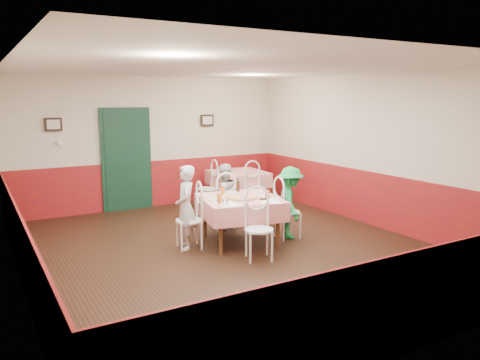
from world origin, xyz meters
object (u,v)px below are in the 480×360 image
diner_far (224,197)px  beer_bottle (238,186)px  chair_second_a (207,189)px  diner_right (290,203)px  wallet (263,199)px  chair_near (259,230)px  chair_far (225,205)px  chair_right (287,212)px  second_table (238,189)px  glass_a (219,198)px  chair_left (189,221)px  chair_second_b (256,191)px  pizza (242,197)px  glass_c (223,190)px  diner_left (186,208)px  main_table (240,221)px  glass_b (268,195)px

diner_far → beer_bottle: bearing=90.6°
chair_second_a → diner_right: bearing=11.5°
chair_second_a → wallet: 2.73m
chair_near → chair_far: bearing=99.5°
chair_right → wallet: size_ratio=8.18×
second_table → glass_a: 3.11m
chair_left → diner_far: bearing=136.6°
chair_near → beer_bottle: size_ratio=3.94×
chair_second_b → glass_a: bearing=-130.7°
diner_right → pizza: bearing=107.1°
glass_a → glass_c: 0.68m
pizza → diner_left: bearing=165.3°
diner_left → diner_far: (1.05, 0.71, -0.07)m
diner_far → chair_far: bearing=78.3°
main_table → glass_a: bearing=-161.6°
main_table → chair_second_a: (0.56, 2.36, 0.08)m
glass_c → beer_bottle: beer_bottle is taller
diner_left → pizza: bearing=95.2°
chair_second_a → chair_second_b: 1.06m
main_table → diner_right: bearing=-10.9°
second_table → pizza: bearing=-118.6°
main_table → chair_right: chair_right is taller
second_table → chair_second_b: bearing=-90.0°
glass_c → diner_left: bearing=-162.1°
chair_left → glass_b: 1.31m
main_table → pizza: size_ratio=2.57×
chair_far → second_table: bearing=-109.5°
glass_c → diner_left: diner_left is taller
chair_right → diner_far: size_ratio=0.75×
chair_near → beer_bottle: (0.34, 1.22, 0.42)m
beer_bottle → chair_second_b: bearing=47.2°
chair_left → main_table: bearing=89.9°
beer_bottle → chair_left: bearing=-167.3°
chair_second_a → diner_far: diner_far is taller
chair_near → pizza: size_ratio=1.89×
glass_a → diner_right: 1.36m
chair_right → wallet: chair_right is taller
diner_left → diner_right: (1.77, -0.34, -0.05)m
chair_near → glass_c: chair_near is taller
chair_near → pizza: 0.85m
chair_right → glass_b: (-0.50, -0.14, 0.38)m
chair_far → glass_a: bearing=75.5°
main_table → chair_far: chair_far is taller
wallet → diner_far: bearing=104.0°
chair_second_b → diner_right: diner_right is taller
glass_c → diner_left: 0.85m
chair_left → chair_second_b: 2.59m
glass_a → diner_far: diner_far is taller
pizza → wallet: bearing=-48.3°
chair_right → diner_right: diner_right is taller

